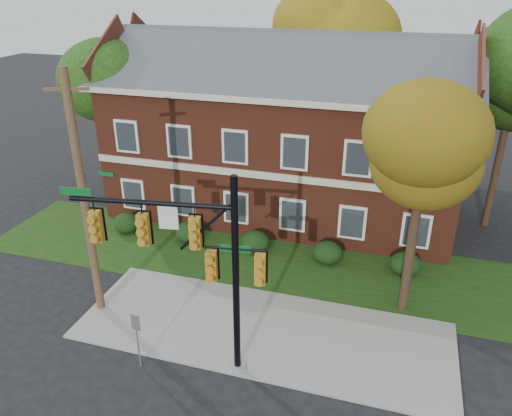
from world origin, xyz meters
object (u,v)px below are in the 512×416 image
(apartment_building, at_px, (284,124))
(traffic_signal, at_px, (195,255))
(hedge_right, at_px, (327,252))
(tree_left_rear, at_px, (109,85))
(tree_near_right, at_px, (432,153))
(sign_post, at_px, (137,332))
(utility_pole, at_px, (84,199))
(hedge_far_left, at_px, (127,223))
(hedge_center, at_px, (256,242))
(hedge_far_right, at_px, (405,264))
(hedge_left, at_px, (189,232))
(tree_far_rear, at_px, (336,34))

(apartment_building, height_order, traffic_signal, apartment_building)
(hedge_right, height_order, tree_left_rear, tree_left_rear)
(tree_near_right, xyz_separation_m, sign_post, (-8.72, -5.87, -5.18))
(apartment_building, bearing_deg, utility_pole, -112.14)
(tree_left_rear, xyz_separation_m, utility_pole, (5.08, -10.32, -1.83))
(hedge_far_left, distance_m, hedge_center, 7.00)
(hedge_right, height_order, hedge_far_right, same)
(hedge_center, xyz_separation_m, utility_pole, (-4.65, -6.18, 4.32))
(hedge_far_right, xyz_separation_m, utility_pole, (-11.65, -6.18, 4.32))
(hedge_right, relative_size, hedge_far_right, 1.00)
(hedge_left, bearing_deg, tree_left_rear, 146.41)
(hedge_left, bearing_deg, hedge_center, 0.00)
(traffic_signal, distance_m, utility_pole, 5.46)
(tree_near_right, bearing_deg, hedge_center, 158.58)
(hedge_center, relative_size, sign_post, 0.64)
(hedge_far_right, distance_m, traffic_signal, 11.04)
(sign_post, bearing_deg, apartment_building, 90.23)
(sign_post, bearing_deg, utility_pole, 147.78)
(apartment_building, xyz_separation_m, utility_pole, (-4.65, -11.43, -0.14))
(tree_left_rear, bearing_deg, sign_post, -57.31)
(tree_far_rear, bearing_deg, sign_post, -97.41)
(hedge_far_left, bearing_deg, tree_near_right, -11.27)
(hedge_far_left, relative_size, tree_near_right, 0.16)
(hedge_far_left, distance_m, tree_left_rear, 7.90)
(tree_near_right, relative_size, utility_pole, 0.90)
(traffic_signal, height_order, utility_pole, utility_pole)
(hedge_center, relative_size, traffic_signal, 0.20)
(tree_left_rear, bearing_deg, tree_far_rear, 38.97)
(hedge_far_left, distance_m, hedge_right, 10.50)
(hedge_left, height_order, sign_post, sign_post)
(traffic_signal, bearing_deg, sign_post, -169.40)
(sign_post, bearing_deg, traffic_signal, 25.68)
(tree_left_rear, bearing_deg, utility_pole, -63.80)
(hedge_far_left, relative_size, hedge_far_right, 1.00)
(apartment_building, relative_size, hedge_left, 13.43)
(hedge_center, xyz_separation_m, tree_far_rear, (1.34, 13.09, 8.32))
(apartment_building, distance_m, hedge_far_left, 9.82)
(hedge_far_left, distance_m, utility_pole, 7.90)
(hedge_far_right, bearing_deg, traffic_signal, -129.19)
(apartment_building, bearing_deg, hedge_center, -90.00)
(hedge_far_left, xyz_separation_m, tree_near_right, (14.22, -2.83, 6.14))
(hedge_left, relative_size, utility_pole, 0.15)
(traffic_signal, bearing_deg, utility_pole, 151.59)
(apartment_building, relative_size, traffic_signal, 2.65)
(hedge_far_left, xyz_separation_m, hedge_right, (10.50, 0.00, 0.00))
(tree_near_right, xyz_separation_m, tree_left_rear, (-16.95, 6.97, 0.01))
(apartment_building, distance_m, hedge_left, 7.73)
(hedge_far_right, distance_m, tree_near_right, 6.77)
(hedge_center, distance_m, sign_post, 8.88)
(hedge_left, xyz_separation_m, utility_pole, (-1.15, -6.18, 4.32))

